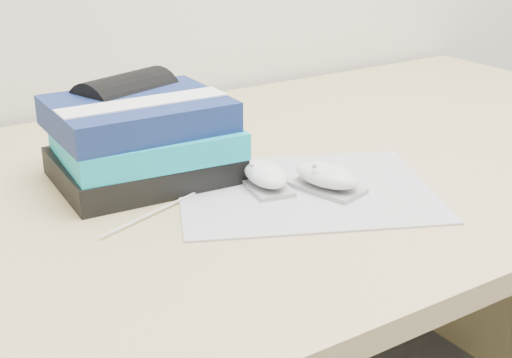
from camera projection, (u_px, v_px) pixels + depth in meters
desk at (241, 289)px, 1.17m from camera, size 1.60×0.80×0.73m
mousepad at (305, 190)px, 0.95m from camera, size 0.41×0.38×0.00m
mouse_rear at (266, 176)px, 0.95m from camera, size 0.07×0.10×0.04m
mouse_front at (327, 178)px, 0.94m from camera, size 0.08×0.11×0.04m
usb_cable at (166, 206)px, 0.89m from camera, size 0.21×0.08×0.00m
book_stack at (143, 140)px, 0.97m from camera, size 0.25×0.21×0.12m
pouch at (128, 121)px, 1.02m from camera, size 0.16×0.13×0.13m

